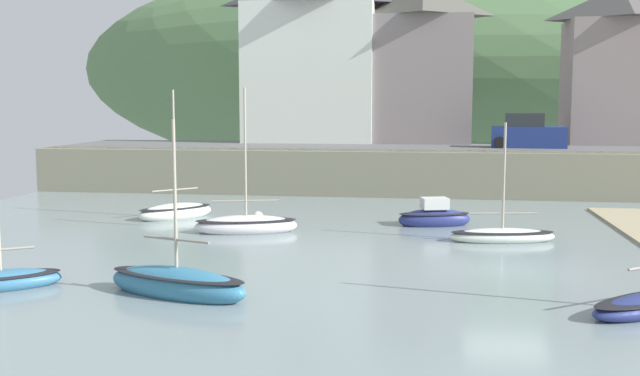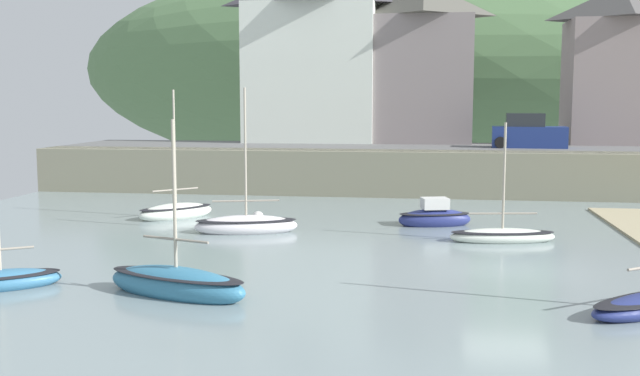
{
  "view_description": "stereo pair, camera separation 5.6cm",
  "coord_description": "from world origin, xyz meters",
  "px_view_note": "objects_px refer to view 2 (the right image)",
  "views": [
    {
      "loc": [
        -2.5,
        -22.42,
        5.07
      ],
      "look_at": [
        -6.27,
        3.75,
        1.92
      ],
      "focal_mm": 41.38,
      "sensor_mm": 36.0,
      "label": 1
    },
    {
      "loc": [
        -2.44,
        -22.41,
        5.07
      ],
      "look_at": [
        -6.27,
        3.75,
        1.92
      ],
      "focal_mm": 41.38,
      "sensor_mm": 36.0,
      "label": 2
    }
  ],
  "objects_px": {
    "waterfront_building_left": "(312,54)",
    "rowboat_small_beached": "(435,217)",
    "sailboat_tall_mast": "(176,284)",
    "sailboat_white_hull": "(502,235)",
    "dinghy_open_wooden": "(246,225)",
    "mooring_buoy": "(258,217)",
    "parked_car_near_slipway": "(528,133)",
    "waterfront_building_right": "(619,64)",
    "fishing_boat_green": "(176,211)",
    "waterfront_building_centre": "(423,61)",
    "sailboat_far_left": "(1,280)"
  },
  "relations": [
    {
      "from": "sailboat_far_left",
      "to": "sailboat_tall_mast",
      "type": "distance_m",
      "value": 4.97
    },
    {
      "from": "waterfront_building_centre",
      "to": "sailboat_white_hull",
      "type": "bearing_deg",
      "value": -81.44
    },
    {
      "from": "sailboat_white_hull",
      "to": "mooring_buoy",
      "type": "relative_size",
      "value": 8.87
    },
    {
      "from": "waterfront_building_right",
      "to": "rowboat_small_beached",
      "type": "height_order",
      "value": "waterfront_building_right"
    },
    {
      "from": "waterfront_building_right",
      "to": "sailboat_far_left",
      "type": "distance_m",
      "value": 38.0
    },
    {
      "from": "waterfront_building_left",
      "to": "fishing_boat_green",
      "type": "xyz_separation_m",
      "value": [
        -3.26,
        -17.22,
        -7.74
      ]
    },
    {
      "from": "waterfront_building_left",
      "to": "sailboat_white_hull",
      "type": "bearing_deg",
      "value": -63.71
    },
    {
      "from": "sailboat_far_left",
      "to": "mooring_buoy",
      "type": "height_order",
      "value": "sailboat_far_left"
    },
    {
      "from": "sailboat_tall_mast",
      "to": "rowboat_small_beached",
      "type": "relative_size",
      "value": 1.52
    },
    {
      "from": "waterfront_building_centre",
      "to": "sailboat_white_hull",
      "type": "relative_size",
      "value": 2.27
    },
    {
      "from": "sailboat_white_hull",
      "to": "parked_car_near_slipway",
      "type": "relative_size",
      "value": 1.05
    },
    {
      "from": "fishing_boat_green",
      "to": "sailboat_far_left",
      "type": "xyz_separation_m",
      "value": [
        -0.63,
        -12.32,
        -0.06
      ]
    },
    {
      "from": "parked_car_near_slipway",
      "to": "sailboat_far_left",
      "type": "bearing_deg",
      "value": -120.17
    },
    {
      "from": "rowboat_small_beached",
      "to": "sailboat_white_hull",
      "type": "height_order",
      "value": "sailboat_white_hull"
    },
    {
      "from": "parked_car_near_slipway",
      "to": "mooring_buoy",
      "type": "xyz_separation_m",
      "value": [
        -12.71,
        -12.95,
        -3.05
      ]
    },
    {
      "from": "waterfront_building_right",
      "to": "mooring_buoy",
      "type": "bearing_deg",
      "value": -136.7
    },
    {
      "from": "waterfront_building_left",
      "to": "sailboat_tall_mast",
      "type": "xyz_separation_m",
      "value": [
        1.07,
        -29.55,
        -7.71
      ]
    },
    {
      "from": "mooring_buoy",
      "to": "fishing_boat_green",
      "type": "bearing_deg",
      "value": 176.4
    },
    {
      "from": "waterfront_building_left",
      "to": "dinghy_open_wooden",
      "type": "relative_size",
      "value": 1.93
    },
    {
      "from": "waterfront_building_centre",
      "to": "sailboat_far_left",
      "type": "relative_size",
      "value": 2.54
    },
    {
      "from": "waterfront_building_left",
      "to": "rowboat_small_beached",
      "type": "xyz_separation_m",
      "value": [
        7.84,
        -17.61,
        -7.69
      ]
    },
    {
      "from": "waterfront_building_right",
      "to": "fishing_boat_green",
      "type": "distance_m",
      "value": 28.96
    },
    {
      "from": "waterfront_building_centre",
      "to": "mooring_buoy",
      "type": "bearing_deg",
      "value": -110.95
    },
    {
      "from": "dinghy_open_wooden",
      "to": "mooring_buoy",
      "type": "xyz_separation_m",
      "value": [
        -0.18,
        2.78,
        -0.14
      ]
    },
    {
      "from": "fishing_boat_green",
      "to": "sailboat_white_hull",
      "type": "bearing_deg",
      "value": -60.95
    },
    {
      "from": "waterfront_building_left",
      "to": "waterfront_building_centre",
      "type": "relative_size",
      "value": 1.1
    },
    {
      "from": "sailboat_white_hull",
      "to": "parked_car_near_slipway",
      "type": "height_order",
      "value": "parked_car_near_slipway"
    },
    {
      "from": "waterfront_building_centre",
      "to": "rowboat_small_beached",
      "type": "distance_m",
      "value": 19.04
    },
    {
      "from": "waterfront_building_right",
      "to": "parked_car_near_slipway",
      "type": "height_order",
      "value": "waterfront_building_right"
    },
    {
      "from": "waterfront_building_centre",
      "to": "parked_car_near_slipway",
      "type": "relative_size",
      "value": 2.39
    },
    {
      "from": "sailboat_white_hull",
      "to": "rowboat_small_beached",
      "type": "bearing_deg",
      "value": 118.21
    },
    {
      "from": "sailboat_tall_mast",
      "to": "parked_car_near_slipway",
      "type": "bearing_deg",
      "value": 82.78
    },
    {
      "from": "sailboat_tall_mast",
      "to": "waterfront_building_centre",
      "type": "bearing_deg",
      "value": 96.94
    },
    {
      "from": "sailboat_far_left",
      "to": "parked_car_near_slipway",
      "type": "height_order",
      "value": "parked_car_near_slipway"
    },
    {
      "from": "sailboat_tall_mast",
      "to": "waterfront_building_right",
      "type": "bearing_deg",
      "value": 77.33
    },
    {
      "from": "mooring_buoy",
      "to": "sailboat_tall_mast",
      "type": "bearing_deg",
      "value": -86.98
    },
    {
      "from": "sailboat_white_hull",
      "to": "dinghy_open_wooden",
      "type": "bearing_deg",
      "value": 167.68
    },
    {
      "from": "waterfront_building_left",
      "to": "mooring_buoy",
      "type": "distance_m",
      "value": 19.15
    },
    {
      "from": "waterfront_building_left",
      "to": "parked_car_near_slipway",
      "type": "bearing_deg",
      "value": -18.9
    },
    {
      "from": "sailboat_white_hull",
      "to": "waterfront_building_left",
      "type": "bearing_deg",
      "value": 106.88
    },
    {
      "from": "waterfront_building_left",
      "to": "mooring_buoy",
      "type": "bearing_deg",
      "value": -88.57
    },
    {
      "from": "sailboat_tall_mast",
      "to": "sailboat_white_hull",
      "type": "relative_size",
      "value": 1.09
    },
    {
      "from": "waterfront_building_right",
      "to": "mooring_buoy",
      "type": "relative_size",
      "value": 19.16
    },
    {
      "from": "sailboat_far_left",
      "to": "sailboat_tall_mast",
      "type": "bearing_deg",
      "value": -33.56
    },
    {
      "from": "fishing_boat_green",
      "to": "sailboat_white_hull",
      "type": "distance_m",
      "value": 13.94
    },
    {
      "from": "fishing_boat_green",
      "to": "sailboat_tall_mast",
      "type": "bearing_deg",
      "value": -117.04
    },
    {
      "from": "waterfront_building_left",
      "to": "sailboat_white_hull",
      "type": "relative_size",
      "value": 2.5
    },
    {
      "from": "waterfront_building_centre",
      "to": "sailboat_white_hull",
      "type": "distance_m",
      "value": 22.19
    },
    {
      "from": "waterfront_building_centre",
      "to": "rowboat_small_beached",
      "type": "bearing_deg",
      "value": -87.65
    },
    {
      "from": "waterfront_building_right",
      "to": "fishing_boat_green",
      "type": "relative_size",
      "value": 1.68
    }
  ]
}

